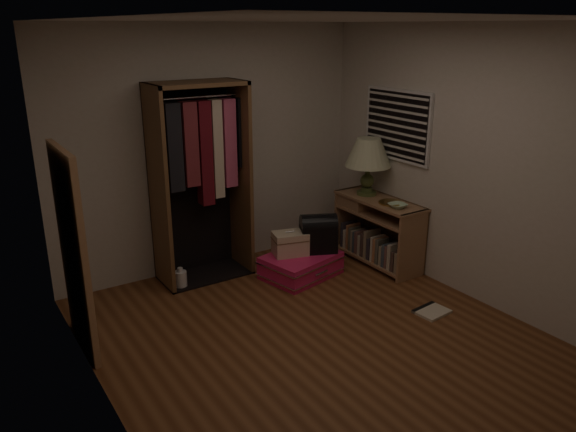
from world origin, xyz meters
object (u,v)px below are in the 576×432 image
object	(u,v)px
console_bookshelf	(375,229)
train_case	(290,243)
open_wardrobe	(202,165)
table_lamp	(368,154)
pink_suitcase	(301,265)
black_bag	(318,232)
floor_mirror	(74,252)
white_jug	(181,279)

from	to	relation	value
console_bookshelf	train_case	world-z (taller)	console_bookshelf
open_wardrobe	table_lamp	bearing A→B (deg)	-17.19
console_bookshelf	table_lamp	xyz separation A→B (m)	(0.00, 0.18, 0.83)
pink_suitcase	train_case	distance (m)	0.27
pink_suitcase	black_bag	bearing A→B (deg)	-15.79
floor_mirror	pink_suitcase	bearing A→B (deg)	4.19
train_case	black_bag	bearing A→B (deg)	-0.78
black_bag	pink_suitcase	bearing A→B (deg)	-158.63
console_bookshelf	pink_suitcase	size ratio (longest dim) A/B	1.23
pink_suitcase	black_bag	distance (m)	0.40
floor_mirror	train_case	size ratio (longest dim) A/B	4.09
open_wardrobe	pink_suitcase	bearing A→B (deg)	-35.93
floor_mirror	console_bookshelf	bearing A→B (deg)	0.75
floor_mirror	train_case	distance (m)	2.29
console_bookshelf	floor_mirror	bearing A→B (deg)	-179.25
console_bookshelf	table_lamp	world-z (taller)	table_lamp
pink_suitcase	train_case	xyz separation A→B (m)	(-0.09, 0.08, 0.25)
train_case	white_jug	distance (m)	1.20
console_bookshelf	train_case	bearing A→B (deg)	168.78
open_wardrobe	table_lamp	world-z (taller)	open_wardrobe
white_jug	table_lamp	bearing A→B (deg)	-9.97
console_bookshelf	black_bag	bearing A→B (deg)	170.88
floor_mirror	white_jug	distance (m)	1.47
table_lamp	white_jug	world-z (taller)	table_lamp
black_bag	train_case	bearing A→B (deg)	-171.33
open_wardrobe	pink_suitcase	distance (m)	1.50
floor_mirror	black_bag	bearing A→B (deg)	3.55
train_case	open_wardrobe	bearing A→B (deg)	159.79
black_bag	white_jug	world-z (taller)	black_bag
open_wardrobe	pink_suitcase	size ratio (longest dim) A/B	2.26
train_case	table_lamp	distance (m)	1.33
floor_mirror	open_wardrobe	bearing A→B (deg)	27.42
table_lamp	floor_mirror	bearing A→B (deg)	-176.02
pink_suitcase	black_bag	xyz separation A→B (m)	(0.21, -0.01, 0.34)
floor_mirror	black_bag	xyz separation A→B (m)	(2.53, 0.16, -0.39)
console_bookshelf	train_case	distance (m)	1.04
black_bag	table_lamp	size ratio (longest dim) A/B	0.71
open_wardrobe	floor_mirror	size ratio (longest dim) A/B	1.21
open_wardrobe	console_bookshelf	bearing A→B (deg)	-22.50
white_jug	floor_mirror	bearing A→B (deg)	-151.62
floor_mirror	table_lamp	bearing A→B (deg)	3.98
open_wardrobe	white_jug	bearing A→B (deg)	-155.52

